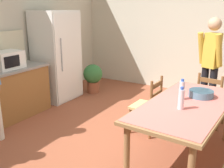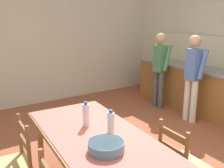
{
  "view_description": "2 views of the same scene",
  "coord_description": "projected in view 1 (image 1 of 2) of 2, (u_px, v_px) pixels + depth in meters",
  "views": [
    {
      "loc": [
        -2.82,
        -1.6,
        1.92
      ],
      "look_at": [
        -0.1,
        0.01,
        0.99
      ],
      "focal_mm": 42.0,
      "sensor_mm": 36.0,
      "label": 1
    },
    {
      "loc": [
        2.34,
        -2.03,
        1.94
      ],
      "look_at": [
        -0.33,
        -0.28,
        1.08
      ],
      "focal_mm": 42.0,
      "sensor_mm": 36.0,
      "label": 2
    }
  ],
  "objects": [
    {
      "name": "dining_table",
      "position": [
        187.0,
        109.0,
        3.26
      ],
      "size": [
        1.96,
        1.02,
        0.78
      ],
      "rotation": [
        0.0,
        0.0,
        -0.06
      ],
      "color": "olive",
      "rests_on": "ground"
    },
    {
      "name": "chair_head_end",
      "position": [
        211.0,
        100.0,
        4.33
      ],
      "size": [
        0.45,
        0.47,
        0.91
      ],
      "rotation": [
        0.0,
        0.0,
        1.45
      ],
      "color": "brown",
      "rests_on": "ground"
    },
    {
      "name": "person_by_table",
      "position": [
        211.0,
        61.0,
        4.71
      ],
      "size": [
        0.39,
        0.5,
        1.76
      ],
      "rotation": [
        0.0,
        0.0,
        2.78
      ],
      "color": "black",
      "rests_on": "ground"
    },
    {
      "name": "wall_right",
      "position": [
        188.0,
        29.0,
        5.94
      ],
      "size": [
        0.12,
        5.2,
        2.9
      ],
      "primitive_type": "cube",
      "color": "beige",
      "rests_on": "ground"
    },
    {
      "name": "microwave",
      "position": [
        7.0,
        60.0,
        4.49
      ],
      "size": [
        0.5,
        0.39,
        0.3
      ],
      "color": "white",
      "rests_on": "kitchen_counter"
    },
    {
      "name": "serving_bowl",
      "position": [
        201.0,
        93.0,
        3.46
      ],
      "size": [
        0.32,
        0.32,
        0.09
      ],
      "color": "slate",
      "rests_on": "dining_table"
    },
    {
      "name": "ground_plane",
      "position": [
        116.0,
        150.0,
        3.66
      ],
      "size": [
        8.32,
        8.32,
        0.0
      ],
      "primitive_type": "plane",
      "color": "brown"
    },
    {
      "name": "bottle_near_centre",
      "position": [
        181.0,
        99.0,
        3.02
      ],
      "size": [
        0.07,
        0.07,
        0.27
      ],
      "color": "silver",
      "rests_on": "dining_table"
    },
    {
      "name": "chair_side_far_right",
      "position": [
        148.0,
        106.0,
        4.08
      ],
      "size": [
        0.44,
        0.42,
        0.91
      ],
      "rotation": [
        0.0,
        0.0,
        3.1
      ],
      "color": "brown",
      "rests_on": "ground"
    },
    {
      "name": "bottle_off_centre",
      "position": [
        182.0,
        90.0,
        3.34
      ],
      "size": [
        0.07,
        0.07,
        0.27
      ],
      "color": "silver",
      "rests_on": "dining_table"
    },
    {
      "name": "refrigerator",
      "position": [
        57.0,
        56.0,
        5.53
      ],
      "size": [
        0.84,
        0.73,
        1.86
      ],
      "color": "white",
      "rests_on": "ground"
    },
    {
      "name": "potted_plant",
      "position": [
        93.0,
        76.0,
        6.05
      ],
      "size": [
        0.44,
        0.44,
        0.67
      ],
      "color": "brown",
      "rests_on": "ground"
    }
  ]
}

